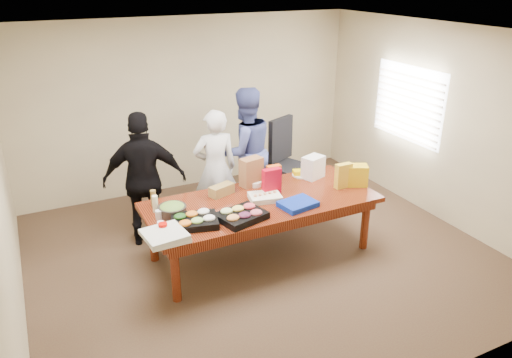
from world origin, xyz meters
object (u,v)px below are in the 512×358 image
sheet_cake (265,197)px  person_center (215,169)px  salad_bowl (172,210)px  person_right (245,151)px  office_chair (287,164)px  conference_table (261,227)px

sheet_cake → person_center: bearing=113.9°
person_center → sheet_cake: (0.23, -1.03, -0.04)m
person_center → salad_bowl: person_center is taller
person_right → sheet_cake: (-0.31, -1.23, -0.14)m
office_chair → sheet_cake: (-1.00, -1.22, 0.17)m
conference_table → person_right: (0.35, 1.22, 0.55)m
conference_table → person_center: person_center is taller
sheet_cake → salad_bowl: bearing=-174.4°
person_right → sheet_cake: 1.27m
person_center → sheet_cake: bearing=109.5°
person_right → salad_bowl: size_ratio=5.73×
conference_table → person_right: person_right is taller
conference_table → salad_bowl: (-1.08, 0.11, 0.43)m
conference_table → person_center: 1.14m
office_chair → sheet_cake: bearing=-153.9°
conference_table → person_center: bearing=100.2°
conference_table → sheet_cake: size_ratio=7.45×
office_chair → sheet_cake: 1.58m
person_right → person_center: bearing=17.2°
person_center → person_right: size_ratio=0.89×
conference_table → office_chair: office_chair is taller
person_center → conference_table: bearing=107.2°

